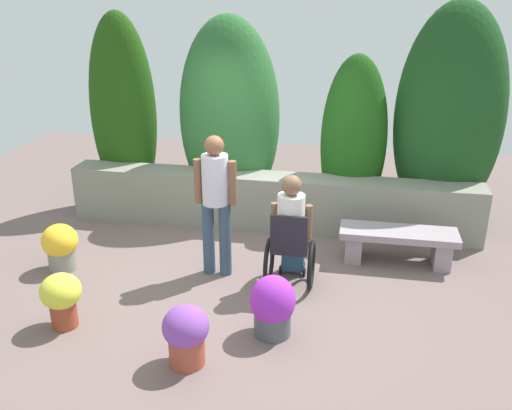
{
  "coord_description": "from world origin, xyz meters",
  "views": [
    {
      "loc": [
        1.13,
        -5.63,
        3.2
      ],
      "look_at": [
        0.04,
        0.16,
        0.85
      ],
      "focal_mm": 38.87,
      "sensor_mm": 36.0,
      "label": 1
    }
  ],
  "objects": [
    {
      "name": "ground_plane",
      "position": [
        0.0,
        0.0,
        0.0
      ],
      "size": [
        11.77,
        11.77,
        0.0
      ],
      "primitive_type": "plane",
      "color": "#715E5B"
    },
    {
      "name": "stone_retaining_wall",
      "position": [
        0.0,
        1.48,
        0.38
      ],
      "size": [
        5.68,
        0.47,
        0.76
      ],
      "primitive_type": "cube",
      "color": "gray",
      "rests_on": "ground"
    },
    {
      "name": "flower_pot_purple_near",
      "position": [
        -1.63,
        -1.33,
        0.34
      ],
      "size": [
        0.4,
        0.4,
        0.58
      ],
      "color": "#983E27",
      "rests_on": "ground"
    },
    {
      "name": "person_in_wheelchair",
      "position": [
        0.48,
        -0.08,
        0.62
      ],
      "size": [
        0.53,
        0.66,
        1.33
      ],
      "rotation": [
        0.0,
        0.0,
        0.14
      ],
      "color": "black",
      "rests_on": "ground"
    },
    {
      "name": "hedge_backdrop",
      "position": [
        0.38,
        2.02,
        1.44
      ],
      "size": [
        5.85,
        1.12,
        3.05
      ],
      "color": "#204D11",
      "rests_on": "ground"
    },
    {
      "name": "person_standing_companion",
      "position": [
        -0.4,
        0.02,
        0.97
      ],
      "size": [
        0.49,
        0.3,
        1.68
      ],
      "rotation": [
        0.0,
        0.0,
        -0.1
      ],
      "color": "#364D64",
      "rests_on": "ground"
    },
    {
      "name": "flower_pot_red_accent",
      "position": [
        -0.25,
        -1.67,
        0.32
      ],
      "size": [
        0.42,
        0.42,
        0.58
      ],
      "color": "#A54834",
      "rests_on": "ground"
    },
    {
      "name": "stone_bench",
      "position": [
        1.71,
        0.7,
        0.28
      ],
      "size": [
        1.41,
        0.46,
        0.43
      ],
      "rotation": [
        0.0,
        0.0,
        0.11
      ],
      "color": "gray",
      "rests_on": "ground"
    },
    {
      "name": "flower_pot_terracotta_by_wall",
      "position": [
        0.44,
        -1.08,
        0.31
      ],
      "size": [
        0.44,
        0.44,
        0.63
      ],
      "color": "#4D5458",
      "rests_on": "ground"
    },
    {
      "name": "flower_pot_small_foreground",
      "position": [
        -2.25,
        -0.23,
        0.31
      ],
      "size": [
        0.42,
        0.42,
        0.58
      ],
      "color": "gray",
      "rests_on": "ground"
    }
  ]
}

